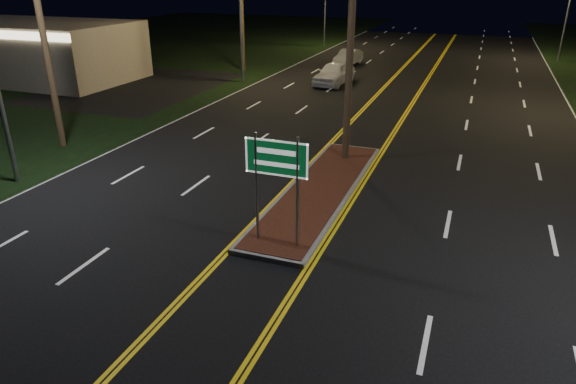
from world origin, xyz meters
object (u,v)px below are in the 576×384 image
at_px(commercial_building, 30,50).
at_px(median_island, 320,190).
at_px(car_near, 334,71).
at_px(highway_sign, 277,168).
at_px(car_far, 348,56).

bearing_deg(commercial_building, median_island, -26.55).
bearing_deg(median_island, car_near, 104.31).
relative_size(highway_sign, car_near, 0.59).
relative_size(median_island, car_near, 1.90).
height_order(highway_sign, car_near, highway_sign).
bearing_deg(car_near, commercial_building, -160.11).
xyz_separation_m(median_island, car_near, (-4.72, 18.52, 0.82)).
height_order(commercial_building, car_near, commercial_building).
height_order(highway_sign, car_far, highway_sign).
distance_m(median_island, commercial_building, 29.13).
xyz_separation_m(highway_sign, car_near, (-4.72, 22.72, -1.50)).
bearing_deg(highway_sign, car_far, 100.61).
height_order(commercial_building, car_far, commercial_building).
distance_m(median_island, car_far, 27.27).
relative_size(highway_sign, commercial_building, 0.21).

